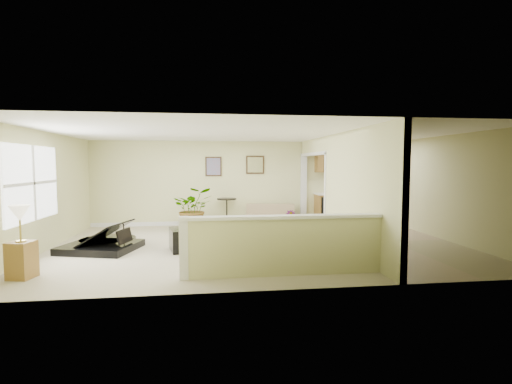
{
  "coord_description": "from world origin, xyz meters",
  "views": [
    {
      "loc": [
        -1.11,
        -8.14,
        1.81
      ],
      "look_at": [
        -0.01,
        0.4,
        1.17
      ],
      "focal_mm": 26.0,
      "sensor_mm": 36.0,
      "label": 1
    }
  ],
  "objects": [
    {
      "name": "floor",
      "position": [
        0.0,
        0.0,
        0.0
      ],
      "size": [
        9.0,
        9.0,
        0.0
      ],
      "primitive_type": "plane",
      "color": "tan",
      "rests_on": "ground"
    },
    {
      "name": "back_wall",
      "position": [
        0.0,
        3.0,
        1.25
      ],
      "size": [
        9.0,
        0.04,
        2.5
      ],
      "primitive_type": "cube",
      "color": "#CBCA8B",
      "rests_on": "floor"
    },
    {
      "name": "front_wall",
      "position": [
        0.0,
        -3.0,
        1.25
      ],
      "size": [
        9.0,
        0.04,
        2.5
      ],
      "primitive_type": "cube",
      "color": "#CBCA8B",
      "rests_on": "floor"
    },
    {
      "name": "left_wall",
      "position": [
        -4.5,
        0.0,
        1.25
      ],
      "size": [
        0.04,
        6.0,
        2.5
      ],
      "primitive_type": "cube",
      "color": "#CBCA8B",
      "rests_on": "floor"
    },
    {
      "name": "right_wall",
      "position": [
        4.5,
        0.0,
        1.25
      ],
      "size": [
        0.04,
        6.0,
        2.5
      ],
      "primitive_type": "cube",
      "color": "#CBCA8B",
      "rests_on": "floor"
    },
    {
      "name": "ceiling",
      "position": [
        0.0,
        0.0,
        2.5
      ],
      "size": [
        9.0,
        6.0,
        0.04
      ],
      "primitive_type": "cube",
      "color": "white",
      "rests_on": "back_wall"
    },
    {
      "name": "kitchen_vinyl",
      "position": [
        3.15,
        0.0,
        0.0
      ],
      "size": [
        2.7,
        6.0,
        0.01
      ],
      "primitive_type": "cube",
      "color": "gray",
      "rests_on": "floor"
    },
    {
      "name": "interior_partition",
      "position": [
        1.8,
        0.25,
        1.22
      ],
      "size": [
        0.18,
        5.99,
        2.5
      ],
      "color": "#CBCA8B",
      "rests_on": "floor"
    },
    {
      "name": "pony_half_wall",
      "position": [
        0.08,
        -2.3,
        0.52
      ],
      "size": [
        3.42,
        0.22,
        1.0
      ],
      "color": "#CBCA8B",
      "rests_on": "floor"
    },
    {
      "name": "left_window",
      "position": [
        -4.49,
        -0.5,
        1.45
      ],
      "size": [
        0.05,
        2.15,
        1.45
      ],
      "primitive_type": "cube",
      "color": "white",
      "rests_on": "left_wall"
    },
    {
      "name": "wall_art_left",
      "position": [
        -0.95,
        2.97,
        1.75
      ],
      "size": [
        0.48,
        0.04,
        0.58
      ],
      "color": "#382614",
      "rests_on": "back_wall"
    },
    {
      "name": "wall_mirror",
      "position": [
        0.3,
        2.97,
        1.8
      ],
      "size": [
        0.55,
        0.04,
        0.55
      ],
      "color": "#382614",
      "rests_on": "back_wall"
    },
    {
      "name": "kitchen_cabinets",
      "position": [
        3.19,
        2.73,
        0.87
      ],
      "size": [
        2.36,
        0.65,
        2.33
      ],
      "color": "olive",
      "rests_on": "floor"
    },
    {
      "name": "piano",
      "position": [
        -3.41,
        0.05,
        0.56
      ],
      "size": [
        1.92,
        1.92,
        1.35
      ],
      "rotation": [
        0.0,
        0.0,
        -0.27
      ],
      "color": "black",
      "rests_on": "floor"
    },
    {
      "name": "piano_bench",
      "position": [
        -1.72,
        -0.32,
        0.23
      ],
      "size": [
        0.49,
        0.76,
        0.47
      ],
      "primitive_type": "cube",
      "rotation": [
        0.0,
        0.0,
        0.21
      ],
      "color": "black",
      "rests_on": "floor"
    },
    {
      "name": "loveseat",
      "position": [
        0.69,
        2.56,
        0.31
      ],
      "size": [
        1.57,
        1.04,
        0.83
      ],
      "rotation": [
        0.0,
        0.0,
        -0.16
      ],
      "color": "#957C5F",
      "rests_on": "floor"
    },
    {
      "name": "accent_table",
      "position": [
        -0.58,
        2.65,
        0.53
      ],
      "size": [
        0.57,
        0.57,
        0.82
      ],
      "color": "black",
      "rests_on": "floor"
    },
    {
      "name": "palm_plant",
      "position": [
        -1.52,
        2.18,
        0.58
      ],
      "size": [
        1.16,
        1.04,
        1.19
      ],
      "color": "black",
      "rests_on": "floor"
    },
    {
      "name": "small_plant",
      "position": [
        1.18,
        2.01,
        0.22
      ],
      "size": [
        0.36,
        0.36,
        0.52
      ],
      "color": "black",
      "rests_on": "floor"
    },
    {
      "name": "lamp_stand",
      "position": [
        -4.06,
        -1.92,
        0.5
      ],
      "size": [
        0.41,
        0.41,
        1.17
      ],
      "color": "olive",
      "rests_on": "floor"
    }
  ]
}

